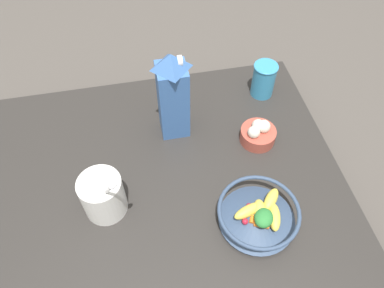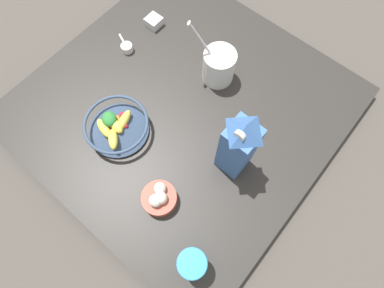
{
  "view_description": "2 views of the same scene",
  "coord_description": "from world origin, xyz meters",
  "views": [
    {
      "loc": [
        -0.47,
        0.04,
        0.91
      ],
      "look_at": [
        0.15,
        -0.09,
        0.1
      ],
      "focal_mm": 35.0,
      "sensor_mm": 36.0,
      "label": 1
    },
    {
      "loc": [
        0.34,
        -0.35,
        0.94
      ],
      "look_at": [
        0.14,
        -0.11,
        0.13
      ],
      "focal_mm": 28.0,
      "sensor_mm": 36.0,
      "label": 2
    }
  ],
  "objects": [
    {
      "name": "yogurt_tub",
      "position": [
        0.02,
        0.16,
        0.12
      ],
      "size": [
        0.15,
        0.11,
        0.24
      ],
      "color": "white",
      "rests_on": "countertop"
    },
    {
      "name": "milk_carton",
      "position": [
        0.25,
        -0.06,
        0.19
      ],
      "size": [
        0.08,
        0.08,
        0.28
      ],
      "color": "#3D6BB2",
      "rests_on": "countertop"
    },
    {
      "name": "garlic_bowl",
      "position": [
        0.16,
        -0.29,
        0.08
      ],
      "size": [
        0.1,
        0.1,
        0.07
      ],
      "color": "#B24C3D",
      "rests_on": "countertop"
    },
    {
      "name": "drinking_cup",
      "position": [
        0.35,
        -0.36,
        0.11
      ],
      "size": [
        0.08,
        0.08,
        0.11
      ],
      "color": "#3893C6",
      "rests_on": "countertop"
    },
    {
      "name": "fruit_bowl",
      "position": [
        -0.09,
        -0.21,
        0.09
      ],
      "size": [
        0.2,
        0.2,
        0.08
      ],
      "color": "#384C6B",
      "rests_on": "countertop"
    },
    {
      "name": "countertop",
      "position": [
        0.0,
        0.0,
        0.02
      ],
      "size": [
        0.96,
        0.96,
        0.05
      ],
      "color": "#2D2B28",
      "rests_on": "ground_plane"
    },
    {
      "name": "ground_plane",
      "position": [
        0.0,
        0.0,
        0.0
      ],
      "size": [
        6.0,
        6.0,
        0.0
      ],
      "primitive_type": "plane",
      "color": "#4C4742"
    }
  ]
}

